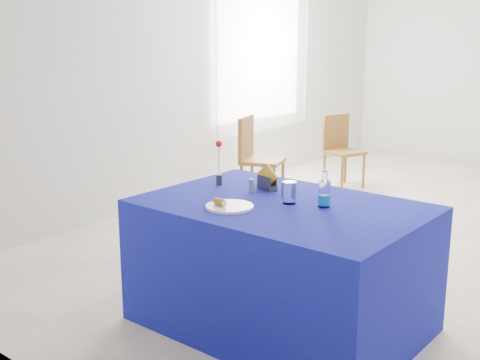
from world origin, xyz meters
name	(u,v)px	position (x,y,z in m)	size (l,w,h in m)	color
floor	(426,233)	(0.00, 0.00, 0.00)	(7.00, 7.00, 0.00)	beige
room_shell	(441,31)	(0.00, 0.00, 1.75)	(7.00, 7.00, 7.00)	silver
window_pane	(260,50)	(-2.47, 0.80, 1.55)	(0.04, 1.50, 1.60)	white
curtain	(265,50)	(-2.40, 0.80, 1.55)	(0.04, 1.75, 1.85)	white
plate	(229,207)	(-0.17, -2.51, 0.77)	(0.27, 0.27, 0.01)	white
drinking_glass	(289,193)	(0.04, -2.22, 0.82)	(0.08, 0.08, 0.13)	white
salt_shaker	(251,186)	(-0.29, -2.16, 0.80)	(0.03, 0.03, 0.09)	gray
pepper_shaker	(284,189)	(-0.09, -2.10, 0.80)	(0.03, 0.03, 0.09)	slate
blue_table	(281,265)	(0.01, -2.25, 0.38)	(1.60, 1.10, 0.76)	#0E0F86
water_bottle	(324,194)	(0.23, -2.15, 0.83)	(0.07, 0.07, 0.21)	silver
napkin_holder	(267,182)	(-0.25, -2.04, 0.81)	(0.16, 0.10, 0.17)	#353539
rose_vase	(219,164)	(-0.57, -2.14, 0.90)	(0.04, 0.04, 0.29)	#292A2F
chair_win_a	(255,154)	(-1.81, -0.14, 0.52)	(0.52, 0.52, 0.90)	brown
chair_win_b	(340,145)	(-1.49, 1.05, 0.48)	(0.48, 0.48, 0.83)	brown
banana_pieces	(220,202)	(-0.21, -2.54, 0.79)	(0.08, 0.05, 0.04)	gold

